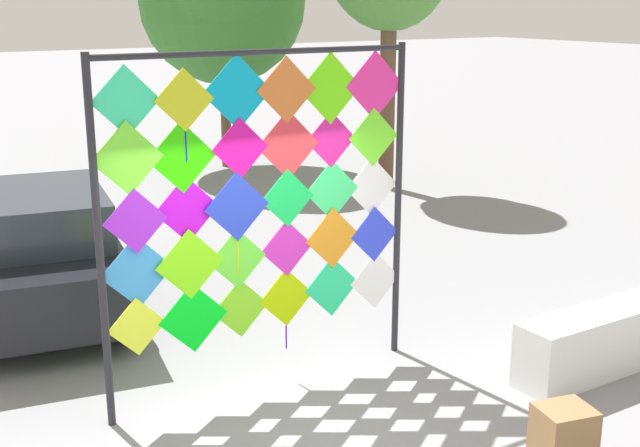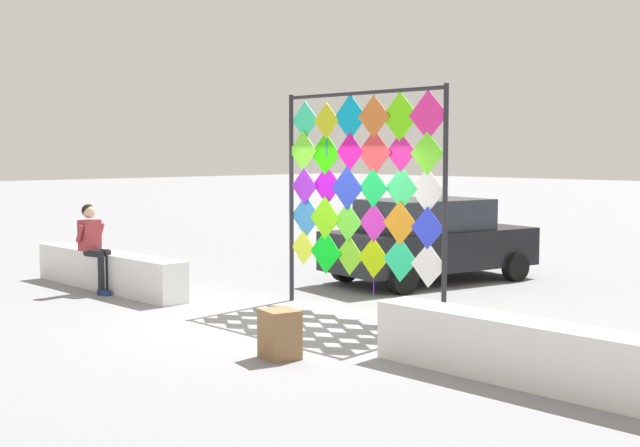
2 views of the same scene
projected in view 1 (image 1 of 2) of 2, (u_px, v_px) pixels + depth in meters
kite_display_rack at (263, 194)px, 7.66m from camera, size 3.22×0.13×3.30m
parked_car at (41, 250)px, 9.91m from camera, size 2.43×4.19×1.53m
cardboard_box_large at (563, 440)px, 6.56m from camera, size 0.50×0.46×0.57m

